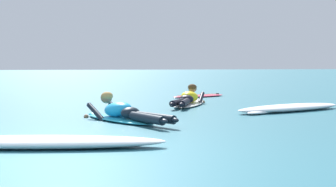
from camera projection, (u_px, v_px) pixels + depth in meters
ground_plane at (46, 96)px, 14.91m from camera, size 120.00×120.00×0.00m
surfer_near at (123, 113)px, 8.36m from camera, size 1.43×2.41×0.54m
surfer_far at (188, 100)px, 11.54m from camera, size 1.50×2.52×0.54m
drifting_surfboard at (199, 96)px, 14.48m from camera, size 1.93×1.30×0.16m
whitewater_mid_right at (290, 108)px, 10.20m from camera, size 2.83×1.52×0.15m
whitewater_back at (38, 142)px, 5.76m from camera, size 3.09×1.08×0.15m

